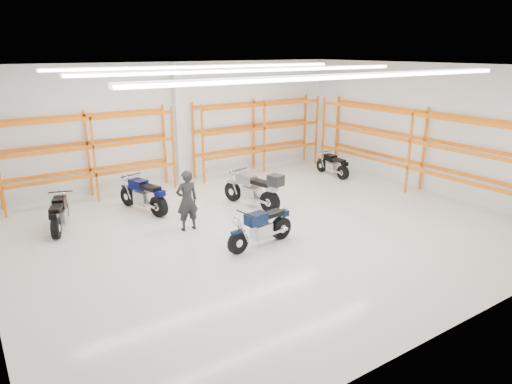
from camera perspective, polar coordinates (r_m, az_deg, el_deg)
ground at (r=13.26m, az=1.34°, el=-4.43°), size 14.00×14.00×0.00m
room_shell at (r=12.44m, az=1.38°, el=9.78°), size 14.02×12.02×4.51m
motorcycle_main at (r=11.94m, az=0.90°, el=-4.49°), size 2.09×0.69×1.03m
motorcycle_back_a at (r=14.05m, az=-23.38°, el=-2.62°), size 0.95×1.93×0.99m
motorcycle_back_b at (r=14.77m, az=-13.79°, el=-0.49°), size 0.93×2.21×1.11m
motorcycle_back_c at (r=14.66m, az=-0.07°, el=0.24°), size 1.00×2.43×1.26m
motorcycle_back_d at (r=18.73m, az=9.66°, el=3.28°), size 0.63×1.90×0.93m
standing_man at (r=12.94m, az=-8.62°, el=-1.07°), size 0.66×0.45×1.75m
structural_column at (r=17.61m, az=-9.61°, el=8.41°), size 0.32×0.32×4.50m
pallet_racking_back_left at (r=16.30m, az=-20.01°, el=5.23°), size 5.67×0.87×3.00m
pallet_racking_back_right at (r=19.01m, az=0.35°, el=7.89°), size 5.67×0.87×3.00m
pallet_racking_side at (r=17.17m, az=19.54°, el=5.95°), size 0.87×9.07×3.00m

